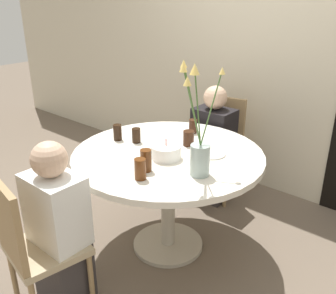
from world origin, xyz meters
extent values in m
plane|color=#6B5B4C|center=(0.00, 0.00, 0.00)|extent=(16.00, 16.00, 0.00)
cube|color=beige|center=(0.00, 1.36, 1.30)|extent=(8.00, 0.05, 2.60)
cylinder|color=silver|center=(0.00, 0.00, 0.75)|extent=(1.30, 1.30, 0.04)
cylinder|color=#B7AD99|center=(0.00, 0.00, 0.38)|extent=(0.10, 0.10, 0.70)
cylinder|color=#B7AD99|center=(0.00, 0.00, 0.01)|extent=(0.52, 0.52, 0.03)
cube|color=tan|center=(-0.18, 0.88, 0.42)|extent=(0.47, 0.47, 0.04)
cube|color=#997A51|center=(-0.21, 1.06, 0.67)|extent=(0.38, 0.11, 0.46)
cylinder|color=#997A51|center=(-0.31, 0.68, 0.20)|extent=(0.03, 0.03, 0.40)
cylinder|color=#997A51|center=(0.02, 0.75, 0.20)|extent=(0.03, 0.03, 0.40)
cylinder|color=#997A51|center=(-0.38, 1.01, 0.20)|extent=(0.03, 0.03, 0.40)
cylinder|color=#997A51|center=(-0.04, 1.08, 0.20)|extent=(0.03, 0.03, 0.40)
cube|color=tan|center=(-0.16, -0.88, 0.42)|extent=(0.47, 0.47, 0.04)
cube|color=#997A51|center=(-0.19, -1.06, 0.67)|extent=(0.38, 0.10, 0.46)
cylinder|color=#997A51|center=(0.04, -0.75, 0.20)|extent=(0.03, 0.03, 0.40)
cylinder|color=#997A51|center=(-0.30, -0.69, 0.20)|extent=(0.03, 0.03, 0.40)
cylinder|color=#997A51|center=(-0.36, -1.02, 0.20)|extent=(0.03, 0.03, 0.40)
cylinder|color=white|center=(0.05, -0.08, 0.81)|extent=(0.20, 0.20, 0.09)
cylinder|color=#E54C4C|center=(0.05, -0.08, 0.88)|extent=(0.01, 0.01, 0.04)
cylinder|color=#9EB2AD|center=(0.36, -0.13, 0.86)|extent=(0.12, 0.12, 0.19)
cylinder|color=#4C7538|center=(0.36, -0.21, 1.16)|extent=(0.02, 0.17, 0.41)
cone|color=#EFCC66|center=(0.37, -0.29, 1.36)|extent=(0.04, 0.04, 0.05)
cylinder|color=#4C7538|center=(0.32, -0.17, 1.19)|extent=(0.07, 0.10, 0.47)
cone|color=#EFCC66|center=(0.29, -0.22, 1.43)|extent=(0.04, 0.04, 0.04)
cylinder|color=#4C7538|center=(0.33, -0.19, 1.19)|extent=(0.06, 0.12, 0.46)
cone|color=#EFCC66|center=(0.31, -0.24, 1.42)|extent=(0.04, 0.04, 0.05)
cylinder|color=#4C7538|center=(0.35, -0.16, 1.18)|extent=(0.01, 0.08, 0.45)
cone|color=#EFCC66|center=(0.35, -0.20, 1.41)|extent=(0.05, 0.05, 0.06)
cylinder|color=#4C7538|center=(0.37, -0.05, 1.16)|extent=(0.03, 0.16, 0.41)
cone|color=#EFCC66|center=(0.38, 0.03, 1.37)|extent=(0.04, 0.04, 0.04)
cylinder|color=silver|center=(0.24, 0.16, 0.77)|extent=(0.20, 0.20, 0.01)
cylinder|color=black|center=(-0.29, -0.01, 0.82)|extent=(0.06, 0.06, 0.11)
cylinder|color=#33190C|center=(0.03, 0.19, 0.82)|extent=(0.08, 0.08, 0.11)
cylinder|color=#51280F|center=(0.13, -0.40, 0.83)|extent=(0.07, 0.07, 0.13)
cylinder|color=#51280F|center=(0.08, -0.30, 0.84)|extent=(0.07, 0.07, 0.14)
cylinder|color=black|center=(-0.43, -0.06, 0.83)|extent=(0.06, 0.06, 0.12)
cylinder|color=#33190C|center=(-0.10, 0.41, 0.82)|extent=(0.06, 0.06, 0.11)
cube|color=#383333|center=(-0.16, 0.80, 0.22)|extent=(0.31, 0.24, 0.44)
cube|color=black|center=(-0.16, 0.80, 0.65)|extent=(0.34, 0.24, 0.42)
sphere|color=#D1A889|center=(-0.16, 0.80, 0.96)|extent=(0.20, 0.20, 0.20)
cube|color=#383333|center=(-0.15, -0.81, 0.22)|extent=(0.31, 0.24, 0.44)
cube|color=white|center=(-0.15, -0.81, 0.65)|extent=(0.34, 0.24, 0.42)
sphere|color=#D1A889|center=(-0.15, -0.81, 0.96)|extent=(0.20, 0.20, 0.20)
camera|label=1|loc=(1.50, -1.77, 1.79)|focal=40.00mm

